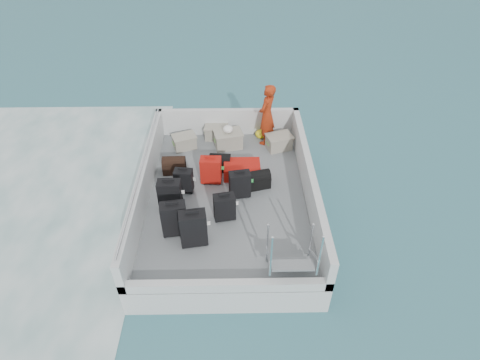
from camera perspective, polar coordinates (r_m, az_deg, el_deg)
The scene contains 23 objects.
ground at distance 9.08m, azimuth -1.75°, elevation -4.97°, with size 160.00×160.00×0.00m, color #1C5363.
wake_foam at distance 10.35m, azimuth -29.48°, elevation -4.64°, with size 10.00×10.00×0.00m, color white.
ferry_hull at distance 8.87m, azimuth -1.79°, elevation -3.59°, with size 3.60×5.00×0.60m, color silver.
deck at distance 8.66m, azimuth -1.83°, elevation -2.09°, with size 3.30×4.70×0.02m, color slate.
deck_fittings at distance 8.17m, azimuth 0.53°, elevation -1.54°, with size 3.60×5.00×0.90m.
suitcase_0 at distance 7.68m, azimuth -9.36°, elevation -5.53°, with size 0.47×0.27×0.73m, color black.
suitcase_1 at distance 8.23m, azimuth -9.92°, elevation -2.14°, with size 0.46×0.26×0.69m, color black.
suitcase_2 at distance 8.64m, azimuth -7.99°, elevation -0.13°, with size 0.38×0.23×0.56m, color black.
suitcase_3 at distance 7.44m, azimuth -6.64°, elevation -6.90°, with size 0.49×0.29×0.75m, color black.
suitcase_5 at distance 8.81m, azimuth -4.16°, elevation 1.38°, with size 0.45×0.27×0.62m, color #B5110D.
suitcase_6 at distance 7.92m, azimuth -2.22°, elevation -3.92°, with size 0.42×0.25×0.58m, color black.
suitcase_7 at distance 8.42m, azimuth -0.02°, elevation -0.68°, with size 0.44×0.25×0.61m, color black.
suitcase_8 at distance 9.06m, azimuth 0.28°, elevation 1.48°, with size 0.53×0.81×0.32m, color #B5110D.
duffel_0 at distance 9.28m, azimuth -9.32°, elevation 1.94°, with size 0.52×0.30×0.32m, color black, non-canonical shape.
duffel_1 at distance 9.25m, azimuth -2.83°, elevation 2.36°, with size 0.47×0.30×0.32m, color black, non-canonical shape.
duffel_2 at distance 8.75m, azimuth 2.53°, elevation -0.12°, with size 0.53×0.30×0.32m, color black, non-canonical shape.
crate_0 at distance 10.05m, azimuth -7.89°, elevation 5.35°, with size 0.53×0.36×0.32m, color #9D9A89.
crate_1 at distance 10.33m, azimuth -3.40°, elevation 6.74°, with size 0.54×0.37×0.33m, color #9D9A89.
crate_2 at distance 9.98m, azimuth -1.68°, elevation 5.72°, with size 0.65×0.45×0.39m, color #9D9A89.
crate_3 at distance 9.96m, azimuth 5.56°, elevation 5.34°, with size 0.58×0.40×0.35m, color #9D9A89.
yellow_bag at distance 10.37m, azimuth 2.95°, elevation 6.55°, with size 0.28×0.26×0.22m, color yellow.
white_bag at distance 9.82m, azimuth -1.71°, elevation 7.10°, with size 0.24×0.24×0.18m, color white.
passenger at distance 9.86m, azimuth 3.84°, elevation 9.22°, with size 0.58×0.37×1.56m, color red.
Camera 1 is at (0.17, -6.49, 6.34)m, focal length 30.00 mm.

